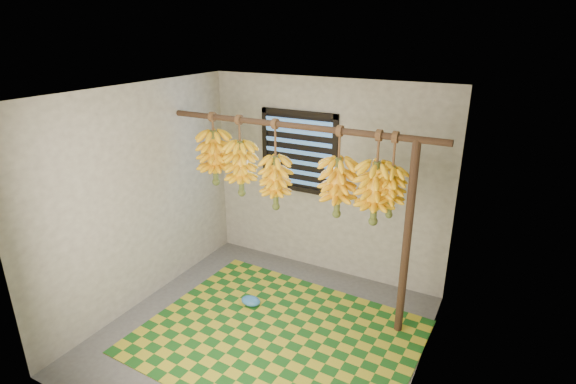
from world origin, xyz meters
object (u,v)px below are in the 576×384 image
Objects in this scene: woven_mat at (278,336)px; banana_bunch_b at (241,168)px; support_post at (407,242)px; banana_bunch_a at (215,157)px; banana_bunch_e at (375,193)px; plastic_bag at (251,301)px; banana_bunch_d at (338,187)px; banana_bunch_f at (391,192)px; banana_bunch_c at (276,182)px.

woven_mat is 2.94× the size of banana_bunch_b.
woven_mat is (-1.03, -0.68, -0.99)m from support_post.
support_post is 2.24× the size of banana_bunch_b.
banana_bunch_e is at bearing 0.00° from banana_bunch_a.
plastic_bag is at bearing -164.14° from banana_bunch_e.
plastic_bag is (-0.53, 0.33, 0.05)m from woven_mat.
woven_mat is 0.63m from plastic_bag.
banana_bunch_a is at bearing 180.00° from banana_bunch_e.
banana_bunch_f is (0.53, 0.00, 0.04)m from banana_bunch_d.
banana_bunch_d reaches higher than woven_mat.
banana_bunch_f reaches higher than woven_mat.
banana_bunch_b is 1.14m from banana_bunch_d.
support_post is at bearing 0.00° from banana_bunch_d.
banana_bunch_b is (-1.87, 0.00, 0.46)m from support_post.
banana_bunch_a is (-2.22, 0.00, 0.54)m from support_post.
banana_bunch_d is (1.14, -0.00, -0.03)m from banana_bunch_b.
banana_bunch_a is 0.89× the size of banana_bunch_d.
banana_bunch_c and banana_bunch_f have the same top height.
woven_mat is at bearing -135.60° from banana_bunch_e.
support_post is 2.17× the size of banana_bunch_e.
banana_bunch_e is at bearing 0.00° from banana_bunch_b.
banana_bunch_b and banana_bunch_f have the same top height.
banana_bunch_c is (0.14, 0.35, 1.31)m from plastic_bag.
banana_bunch_e is at bearing 0.00° from banana_bunch_d.
banana_bunch_a is (-0.65, 0.35, 1.48)m from plastic_bag.
banana_bunch_d is (1.49, -0.00, -0.10)m from banana_bunch_a.
banana_bunch_e is (1.09, 0.00, 0.07)m from banana_bunch_c.
plastic_bag is at bearing -165.80° from banana_bunch_f.
banana_bunch_d is at bearing -0.00° from banana_bunch_b.
plastic_bag is at bearing -28.03° from banana_bunch_a.
banana_bunch_a is 0.92× the size of banana_bunch_b.
plastic_bag is at bearing -111.45° from banana_bunch_c.
support_post is at bearing 0.00° from banana_bunch_f.
banana_bunch_d and banana_bunch_e have the same top height.
banana_bunch_c is at bearing -0.00° from banana_bunch_b.
support_post is at bearing 12.52° from plastic_bag.
banana_bunch_b is at bearing 180.00° from banana_bunch_d.
banana_bunch_e is (-0.34, 0.00, 0.44)m from support_post.
banana_bunch_b and banana_bunch_c have the same top height.
banana_bunch_a reaches higher than plastic_bag.
banana_bunch_f is (-0.19, 0.00, 0.48)m from support_post.
banana_bunch_b is 0.45m from banana_bunch_c.
banana_bunch_f reaches higher than plastic_bag.
banana_bunch_b is 1.68m from banana_bunch_f.
banana_bunch_d is (0.84, 0.35, 1.38)m from plastic_bag.
woven_mat is 1.61m from banana_bunch_d.
support_post is 0.76× the size of woven_mat.
banana_bunch_f is at bearing 14.20° from plastic_bag.
banana_bunch_b reaches higher than woven_mat.
banana_bunch_a and banana_bunch_f have the same top height.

